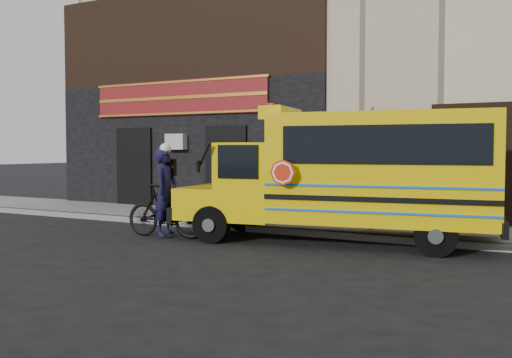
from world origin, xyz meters
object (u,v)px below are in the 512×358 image
object	(u,v)px
bicycle	(166,211)
cyclist	(166,194)
school_bus	(352,173)
sign_pole	(372,165)

from	to	relation	value
bicycle	cyclist	world-z (taller)	cyclist
bicycle	school_bus	bearing A→B (deg)	-78.36
school_bus	sign_pole	xyz separation A→B (m)	(0.08, 1.19, 0.14)
bicycle	cyclist	xyz separation A→B (m)	(-0.02, 0.02, 0.39)
sign_pole	bicycle	bearing A→B (deg)	-149.14
sign_pole	cyclist	size ratio (longest dim) A/B	1.50
school_bus	sign_pole	world-z (taller)	sign_pole
school_bus	cyclist	world-z (taller)	school_bus
school_bus	sign_pole	size ratio (longest dim) A/B	2.40
cyclist	bicycle	bearing A→B (deg)	-146.62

